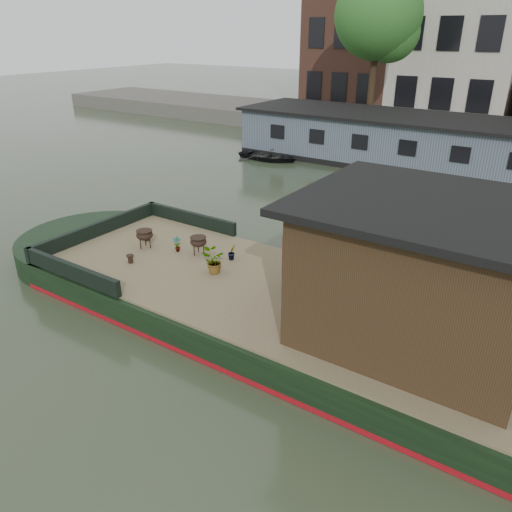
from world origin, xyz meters
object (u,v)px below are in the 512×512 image
Objects in this scene: dinghy at (269,153)px; cabin at (421,271)px; bicycle at (327,268)px; potted_plant_a at (177,244)px; brazier_rear at (145,239)px; brazier_front at (199,246)px.

cabin is at bearing -139.43° from dinghy.
cabin is at bearing -118.93° from bicycle.
potted_plant_a is 12.04m from dinghy.
cabin is 2.22m from bicycle.
bicycle reaches higher than brazier_rear.
brazier_front is 0.15× the size of dinghy.
brazier_front is 0.98× the size of brazier_rear.
dinghy is (-3.79, 11.37, -0.58)m from brazier_rear.
potted_plant_a is at bearing 17.79° from brazier_rear.
bicycle is 3.26m from brazier_front.
potted_plant_a is (-5.76, 0.38, -1.04)m from cabin.
dinghy is (-8.36, 10.84, -0.83)m from bicycle.
brazier_front is at bearing 17.59° from brazier_rear.
cabin reaches higher than bicycle.
brazier_rear reaches higher than potted_plant_a.
cabin is 5.86m from potted_plant_a.
bicycle is 4.60m from brazier_rear.
cabin is 2.21× the size of bicycle.
dinghy is at bearing 115.02° from brazier_front.
brazier_rear reaches higher than brazier_front.
bicycle is at bearing 161.58° from cabin.
bicycle is at bearing 2.07° from brazier_front.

